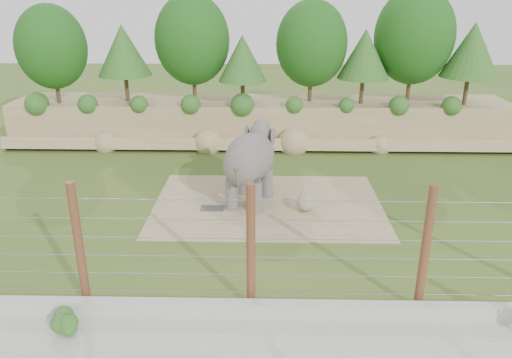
{
  "coord_description": "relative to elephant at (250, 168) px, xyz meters",
  "views": [
    {
      "loc": [
        0.44,
        -17.16,
        9.08
      ],
      "look_at": [
        0.0,
        2.0,
        1.6
      ],
      "focal_mm": 35.0,
      "sensor_mm": 36.0,
      "label": 1
    }
  ],
  "objects": [
    {
      "name": "walkway_shrub",
      "position": [
        -4.81,
        -9.0,
        -1.32
      ],
      "size": [
        0.63,
        0.63,
        0.63
      ],
      "primitive_type": "sphere",
      "color": "#194F17",
      "rests_on": "walkway"
    },
    {
      "name": "elephant",
      "position": [
        0.0,
        0.0,
        0.0
      ],
      "size": [
        2.75,
        4.38,
        3.29
      ],
      "primitive_type": null,
      "rotation": [
        0.0,
        0.0,
        -0.27
      ],
      "color": "#625D58",
      "rests_on": "ground"
    },
    {
      "name": "dirt_patch",
      "position": [
        0.8,
        -0.2,
        -1.64
      ],
      "size": [
        10.0,
        7.0,
        0.02
      ],
      "primitive_type": "cube",
      "color": "#9D8662",
      "rests_on": "ground"
    },
    {
      "name": "barrier_fence",
      "position": [
        0.3,
        -7.7,
        0.35
      ],
      "size": [
        20.26,
        0.26,
        4.0
      ],
      "color": "brown",
      "rests_on": "ground"
    },
    {
      "name": "ground",
      "position": [
        0.3,
        -3.2,
        -1.65
      ],
      "size": [
        90.0,
        90.0,
        0.0
      ],
      "primitive_type": "plane",
      "color": "#3E5A21",
      "rests_on": "ground"
    },
    {
      "name": "back_embankment",
      "position": [
        0.89,
        9.47,
        2.32
      ],
      "size": [
        30.0,
        5.52,
        8.77
      ],
      "color": "#9C7F59",
      "rests_on": "ground"
    },
    {
      "name": "retaining_wall",
      "position": [
        0.3,
        -8.2,
        -1.4
      ],
      "size": [
        26.0,
        0.35,
        0.5
      ],
      "primitive_type": "cube",
      "color": "#B1AFA4",
      "rests_on": "ground"
    },
    {
      "name": "drain_grate",
      "position": [
        -1.61,
        -0.72,
        -1.61
      ],
      "size": [
        1.0,
        0.6,
        0.03
      ],
      "primitive_type": "cube",
      "color": "#262628",
      "rests_on": "dirt_patch"
    },
    {
      "name": "stone_ball",
      "position": [
        2.41,
        -0.84,
        -1.24
      ],
      "size": [
        0.77,
        0.77,
        0.77
      ],
      "primitive_type": "sphere",
      "color": "gray",
      "rests_on": "dirt_patch"
    }
  ]
}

